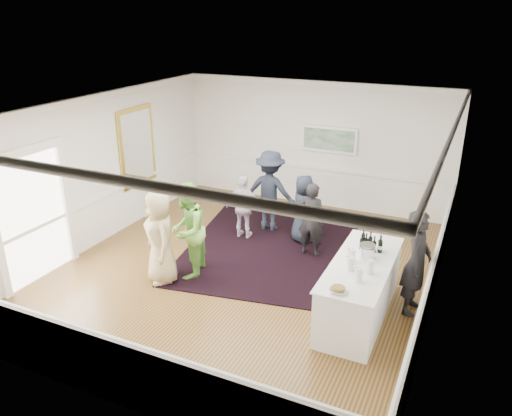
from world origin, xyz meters
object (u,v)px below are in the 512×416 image
at_px(guest_tan, 160,237).
at_px(guest_navy, 303,209).
at_px(guest_green, 187,231).
at_px(guest_dark_a, 270,191).
at_px(nut_bowl, 338,289).
at_px(serving_table, 360,289).
at_px(bartender, 417,263).
at_px(guest_dark_b, 311,219).
at_px(guest_lilac, 244,207).
at_px(ice_bucket, 367,252).

relative_size(guest_tan, guest_navy, 1.18).
bearing_deg(guest_green, guest_dark_a, 153.86).
height_order(guest_green, guest_navy, guest_green).
bearing_deg(guest_navy, nut_bowl, 158.26).
height_order(serving_table, nut_bowl, nut_bowl).
bearing_deg(bartender, guest_tan, 107.91).
bearing_deg(serving_table, guest_green, 179.91).
height_order(guest_tan, nut_bowl, guest_tan).
distance_m(serving_table, guest_dark_a, 3.84).
xyz_separation_m(serving_table, guest_tan, (-3.66, -0.39, 0.40)).
bearing_deg(nut_bowl, guest_dark_b, 115.76).
bearing_deg(bartender, nut_bowl, 156.49).
bearing_deg(nut_bowl, guest_dark_a, 125.87).
bearing_deg(guest_dark_a, guest_green, 76.42).
distance_m(bartender, guest_lilac, 4.15).
bearing_deg(guest_navy, serving_table, 169.04).
xyz_separation_m(guest_tan, nut_bowl, (3.55, -0.63, 0.14)).
xyz_separation_m(guest_lilac, guest_navy, (1.26, 0.37, 0.04)).
relative_size(serving_table, guest_lilac, 1.70).
bearing_deg(guest_tan, bartender, 52.40).
distance_m(bartender, guest_dark_a, 4.12).
bearing_deg(guest_tan, nut_bowl, 30.41).
height_order(guest_lilac, nut_bowl, guest_lilac).
height_order(serving_table, bartender, bartender).
bearing_deg(guest_tan, guest_dark_a, 114.01).
xyz_separation_m(guest_tan, guest_navy, (1.81, 2.76, -0.14)).
relative_size(guest_dark_b, ice_bucket, 6.10).
relative_size(guest_green, guest_dark_a, 0.99).
xyz_separation_m(guest_green, guest_lilac, (0.22, 1.99, -0.21)).
bearing_deg(guest_green, bartender, 83.37).
distance_m(bartender, guest_tan, 4.54).
relative_size(guest_green, guest_lilac, 1.29).
bearing_deg(ice_bucket, guest_green, -176.96).
xyz_separation_m(serving_table, guest_dark_b, (-1.47, 1.81, 0.29)).
distance_m(guest_green, nut_bowl, 3.38).
relative_size(guest_tan, ice_bucket, 6.91).
xyz_separation_m(bartender, guest_dark_b, (-2.26, 1.27, -0.12)).
xyz_separation_m(guest_tan, guest_green, (0.34, 0.40, 0.04)).
bearing_deg(ice_bucket, guest_tan, -171.11).
bearing_deg(ice_bucket, guest_dark_a, 138.52).
relative_size(guest_dark_a, nut_bowl, 7.20).
xyz_separation_m(bartender, guest_tan, (-4.44, -0.93, -0.01)).
xyz_separation_m(bartender, ice_bucket, (-0.76, -0.36, 0.20)).
height_order(guest_green, nut_bowl, guest_green).
bearing_deg(bartender, guest_green, 103.47).
relative_size(guest_lilac, guest_navy, 0.95).
distance_m(guest_tan, guest_green, 0.52).
height_order(guest_dark_a, guest_dark_b, guest_dark_a).
height_order(guest_tan, guest_green, guest_green).
bearing_deg(ice_bucket, guest_lilac, 149.96).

